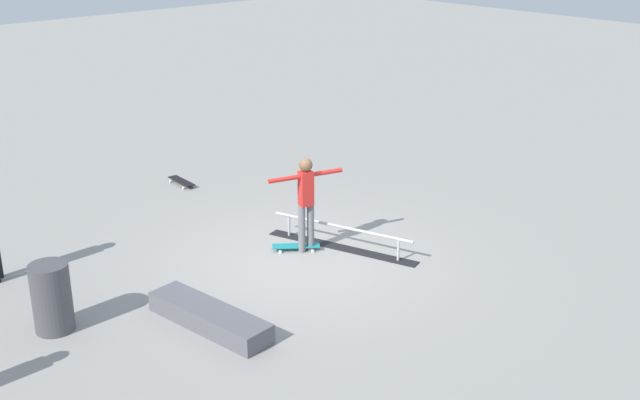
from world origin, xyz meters
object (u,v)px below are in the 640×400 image
Objects in this scene: skateboard_main at (296,246)px; loose_skateboard_black at (181,181)px; skater_main at (306,198)px; trash_bin at (52,298)px; skate_ledge at (209,317)px; grind_rail at (342,238)px.

skateboard_main is 4.16m from loose_skateboard_black.
trash_bin is at bearing 11.05° from skater_main.
skater_main reaches higher than skate_ledge.
skate_ledge reaches higher than skateboard_main.
grind_rail is 1.35× the size of skate_ledge.
grind_rail is at bearing 164.12° from skater_main.
skater_main is at bearing -11.96° from skateboard_main.
skateboard_main is at bearing 36.30° from grind_rail.
skate_ledge is at bearing 36.36° from skater_main.
grind_rail is 3.27m from skate_ledge.
trash_bin is at bearing 64.16° from grind_rail.
skater_main reaches higher than loose_skateboard_black.
trash_bin is (-3.91, 4.62, 0.42)m from loose_skateboard_black.
loose_skateboard_black is at bearing -29.68° from skate_ledge.
skateboard_main is at bearing -93.16° from trash_bin.
trash_bin is (1.37, 1.61, 0.35)m from skate_ledge.
trash_bin is at bearing -144.32° from skateboard_main.
grind_rail is 3.64× the size of skateboard_main.
grind_rail is at bearing -78.04° from skate_ledge.
skate_ledge is at bearing -130.24° from trash_bin.
skater_main is 2.19× the size of skateboard_main.
skate_ledge is (-0.68, 3.20, -0.04)m from grind_rail.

